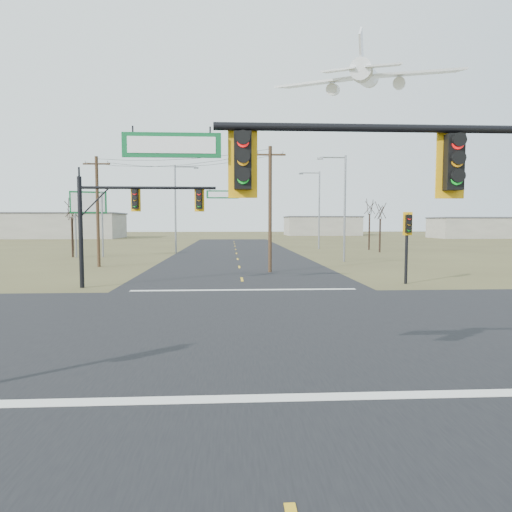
{
  "coord_description": "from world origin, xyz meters",
  "views": [
    {
      "loc": [
        -0.75,
        -16.55,
        3.62
      ],
      "look_at": [
        0.26,
        1.0,
        2.32
      ],
      "focal_mm": 32.0,
      "sensor_mm": 36.0,
      "label": 1
    }
  ],
  "objects_px": {
    "mast_arm_near": "(446,183)",
    "bare_tree_a": "(71,208)",
    "streetlight_a": "(343,202)",
    "bare_tree_d": "(370,206)",
    "utility_pole_far": "(98,210)",
    "bare_tree_c": "(380,210)",
    "utility_pole_near": "(270,207)",
    "streetlight_b": "(318,206)",
    "highway_sign": "(89,211)",
    "pedestal_signal_ne": "(408,231)",
    "bare_tree_b": "(72,213)",
    "streetlight_c": "(177,204)",
    "mast_arm_far": "(140,207)"
  },
  "relations": [
    {
      "from": "mast_arm_near",
      "to": "bare_tree_a",
      "type": "relative_size",
      "value": 1.59
    },
    {
      "from": "streetlight_a",
      "to": "bare_tree_d",
      "type": "bearing_deg",
      "value": 84.98
    },
    {
      "from": "utility_pole_far",
      "to": "bare_tree_c",
      "type": "distance_m",
      "value": 33.09
    },
    {
      "from": "utility_pole_near",
      "to": "mast_arm_near",
      "type": "bearing_deg",
      "value": -87.07
    },
    {
      "from": "streetlight_b",
      "to": "highway_sign",
      "type": "bearing_deg",
      "value": -166.71
    },
    {
      "from": "pedestal_signal_ne",
      "to": "utility_pole_near",
      "type": "xyz_separation_m",
      "value": [
        -7.46,
        6.69,
        1.58
      ]
    },
    {
      "from": "streetlight_b",
      "to": "bare_tree_b",
      "type": "relative_size",
      "value": 1.73
    },
    {
      "from": "pedestal_signal_ne",
      "to": "streetlight_c",
      "type": "distance_m",
      "value": 32.78
    },
    {
      "from": "utility_pole_near",
      "to": "streetlight_b",
      "type": "bearing_deg",
      "value": 72.65
    },
    {
      "from": "mast_arm_far",
      "to": "bare_tree_c",
      "type": "distance_m",
      "value": 36.58
    },
    {
      "from": "utility_pole_near",
      "to": "streetlight_c",
      "type": "relative_size",
      "value": 0.88
    },
    {
      "from": "highway_sign",
      "to": "bare_tree_d",
      "type": "distance_m",
      "value": 34.56
    },
    {
      "from": "bare_tree_d",
      "to": "bare_tree_c",
      "type": "bearing_deg",
      "value": -92.27
    },
    {
      "from": "bare_tree_d",
      "to": "highway_sign",
      "type": "bearing_deg",
      "value": -161.58
    },
    {
      "from": "highway_sign",
      "to": "streetlight_c",
      "type": "distance_m",
      "value": 10.47
    },
    {
      "from": "pedestal_signal_ne",
      "to": "bare_tree_d",
      "type": "height_order",
      "value": "bare_tree_d"
    },
    {
      "from": "streetlight_c",
      "to": "bare_tree_c",
      "type": "height_order",
      "value": "streetlight_c"
    },
    {
      "from": "streetlight_a",
      "to": "mast_arm_far",
      "type": "bearing_deg",
      "value": -114.55
    },
    {
      "from": "streetlight_c",
      "to": "bare_tree_a",
      "type": "bearing_deg",
      "value": -152.34
    },
    {
      "from": "mast_arm_near",
      "to": "bare_tree_c",
      "type": "distance_m",
      "value": 47.58
    },
    {
      "from": "highway_sign",
      "to": "bare_tree_b",
      "type": "relative_size",
      "value": 1.13
    },
    {
      "from": "utility_pole_far",
      "to": "bare_tree_a",
      "type": "relative_size",
      "value": 1.37
    },
    {
      "from": "pedestal_signal_ne",
      "to": "mast_arm_near",
      "type": "bearing_deg",
      "value": -108.58
    },
    {
      "from": "pedestal_signal_ne",
      "to": "highway_sign",
      "type": "relative_size",
      "value": 0.62
    },
    {
      "from": "bare_tree_c",
      "to": "streetlight_b",
      "type": "bearing_deg",
      "value": 129.7
    },
    {
      "from": "streetlight_a",
      "to": "utility_pole_near",
      "type": "bearing_deg",
      "value": -111.14
    },
    {
      "from": "utility_pole_far",
      "to": "bare_tree_d",
      "type": "bearing_deg",
      "value": 36.36
    },
    {
      "from": "utility_pole_near",
      "to": "highway_sign",
      "type": "relative_size",
      "value": 1.33
    },
    {
      "from": "highway_sign",
      "to": "bare_tree_d",
      "type": "height_order",
      "value": "bare_tree_d"
    },
    {
      "from": "mast_arm_near",
      "to": "utility_pole_near",
      "type": "distance_m",
      "value": 24.19
    },
    {
      "from": "utility_pole_near",
      "to": "bare_tree_c",
      "type": "xyz_separation_m",
      "value": [
        15.19,
        21.33,
        0.39
      ]
    },
    {
      "from": "mast_arm_near",
      "to": "streetlight_a",
      "type": "distance_m",
      "value": 33.41
    },
    {
      "from": "utility_pole_far",
      "to": "highway_sign",
      "type": "distance_m",
      "value": 11.07
    },
    {
      "from": "pedestal_signal_ne",
      "to": "utility_pole_far",
      "type": "xyz_separation_m",
      "value": [
        -21.0,
        11.6,
        1.53
      ]
    },
    {
      "from": "mast_arm_far",
      "to": "streetlight_a",
      "type": "relative_size",
      "value": 0.91
    },
    {
      "from": "mast_arm_far",
      "to": "bare_tree_d",
      "type": "height_order",
      "value": "bare_tree_d"
    },
    {
      "from": "mast_arm_near",
      "to": "pedestal_signal_ne",
      "type": "bearing_deg",
      "value": 73.27
    },
    {
      "from": "pedestal_signal_ne",
      "to": "bare_tree_a",
      "type": "relative_size",
      "value": 0.65
    },
    {
      "from": "streetlight_b",
      "to": "bare_tree_b",
      "type": "height_order",
      "value": "streetlight_b"
    },
    {
      "from": "pedestal_signal_ne",
      "to": "bare_tree_c",
      "type": "relative_size",
      "value": 0.65
    },
    {
      "from": "bare_tree_a",
      "to": "bare_tree_b",
      "type": "height_order",
      "value": "bare_tree_a"
    },
    {
      "from": "mast_arm_near",
      "to": "streetlight_b",
      "type": "relative_size",
      "value": 0.99
    },
    {
      "from": "mast_arm_near",
      "to": "mast_arm_far",
      "type": "xyz_separation_m",
      "value": [
        -9.04,
        17.04,
        0.07
      ]
    },
    {
      "from": "pedestal_signal_ne",
      "to": "utility_pole_near",
      "type": "height_order",
      "value": "utility_pole_near"
    },
    {
      "from": "mast_arm_far",
      "to": "streetlight_a",
      "type": "bearing_deg",
      "value": 53.9
    },
    {
      "from": "streetlight_c",
      "to": "bare_tree_a",
      "type": "height_order",
      "value": "streetlight_c"
    },
    {
      "from": "streetlight_c",
      "to": "bare_tree_d",
      "type": "height_order",
      "value": "streetlight_c"
    },
    {
      "from": "highway_sign",
      "to": "bare_tree_c",
      "type": "bearing_deg",
      "value": -10.19
    },
    {
      "from": "streetlight_b",
      "to": "bare_tree_a",
      "type": "distance_m",
      "value": 31.15
    },
    {
      "from": "mast_arm_near",
      "to": "utility_pole_far",
      "type": "distance_m",
      "value": 32.6
    }
  ]
}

